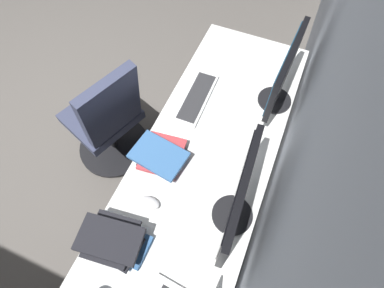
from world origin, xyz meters
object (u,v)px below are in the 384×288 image
Objects in this scene: monitor_primary at (238,198)px; book_stack_near at (161,155)px; mouse_main at (150,203)px; drawer_pedestal at (178,255)px; office_chair at (108,122)px; monitor_secondary at (284,73)px; keyboard_main at (197,97)px; book_stack_far at (114,240)px.

monitor_primary is 0.52m from book_stack_near.
mouse_main is at bearing 13.03° from book_stack_near.
office_chair is at bearing -126.99° from drawer_pedestal.
monitor_secondary is 0.52m from keyboard_main.
book_stack_far is at bearing -1.45° from keyboard_main.
keyboard_main reaches higher than drawer_pedestal.
drawer_pedestal is 2.21× the size of book_stack_far.
office_chair is (-0.23, -0.54, -0.31)m from book_stack_near.
drawer_pedestal is 0.51m from book_stack_far.
drawer_pedestal is at bearing 15.23° from keyboard_main.
monitor_primary is 1.78× the size of book_stack_near.
book_stack_far is (0.48, -0.00, 0.01)m from book_stack_near.
mouse_main is 0.11× the size of office_chair.
drawer_pedestal is 0.70m from monitor_primary.
book_stack_far reaches higher than book_stack_near.
monitor_secondary reaches higher than mouse_main.
office_chair reaches higher than drawer_pedestal.
book_stack_near is at bearing -2.63° from keyboard_main.
keyboard_main is at bearing -176.96° from mouse_main.
mouse_main reaches higher than drawer_pedestal.
drawer_pedestal is at bearing -43.77° from monitor_primary.
drawer_pedestal is 1.18m from monitor_secondary.
book_stack_near is 0.31× the size of office_chair.
book_stack_far is (0.93, -0.02, 0.04)m from keyboard_main.
monitor_secondary is 1.21m from book_stack_far.
monitor_secondary is at bearing 155.35° from mouse_main.
office_chair is at bearing -128.59° from mouse_main.
monitor_secondary reaches higher than keyboard_main.
mouse_main is 0.26m from book_stack_near.
book_stack_near is (0.62, -0.46, -0.20)m from monitor_secondary.
mouse_main is (-0.11, -0.19, 0.40)m from drawer_pedestal.
monitor_secondary is at bearing 179.54° from monitor_primary.
monitor_secondary is at bearing 110.78° from keyboard_main.
monitor_primary is at bearing 126.36° from book_stack_far.
mouse_main is at bearing 3.04° from keyboard_main.
keyboard_main is 0.71m from mouse_main.
mouse_main is (0.87, -0.40, -0.22)m from monitor_secondary.
book_stack_far is 0.32× the size of office_chair.
book_stack_far is at bearing -0.33° from book_stack_near.
mouse_main is at bearing -121.34° from drawer_pedestal.
keyboard_main is (-0.82, -0.22, 0.39)m from drawer_pedestal.
monitor_primary reaches higher than keyboard_main.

